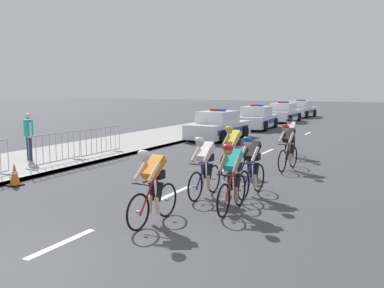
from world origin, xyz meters
TOP-DOWN VIEW (x-y plane):
  - sidewalk_slab at (-6.76, 14.00)m, footprint 4.34×60.00m
  - kerb_edge at (-4.67, 14.00)m, footprint 0.16×60.00m
  - lane_markings_centre at (0.00, 9.57)m, footprint 0.14×25.60m
  - cyclist_lead at (0.83, 3.22)m, footprint 0.43×1.72m
  - cyclist_second at (1.92, 4.71)m, footprint 0.42×1.72m
  - cyclist_third at (0.86, 5.56)m, footprint 0.42×1.72m
  - cyclist_fourth at (1.85, 6.19)m, footprint 0.43×1.72m
  - cyclist_fifth at (0.42, 8.54)m, footprint 0.44×1.72m
  - cyclist_sixth at (1.79, 9.98)m, footprint 0.45×1.72m
  - cyclist_seventh at (1.18, 12.68)m, footprint 0.42×1.72m
  - police_car_nearest at (-3.55, 16.51)m, footprint 2.18×4.49m
  - police_car_second at (-3.54, 22.76)m, footprint 2.18×4.49m
  - police_car_third at (-3.55, 29.26)m, footprint 2.08×4.44m
  - police_car_furthest at (-3.55, 35.22)m, footprint 2.19×4.50m
  - crowd_barrier_middle at (-5.20, 6.72)m, footprint 0.51×2.32m
  - crowd_barrier_rear at (-5.11, 8.96)m, footprint 0.52×2.32m
  - traffic_cone_near at (-4.33, 4.27)m, footprint 0.36×0.36m
  - spectator_back at (-6.68, 6.92)m, footprint 0.51×0.35m

SIDE VIEW (x-z plane):
  - lane_markings_centre at x=0.00m, z-range 0.00..0.01m
  - sidewalk_slab at x=-6.76m, z-range 0.00..0.12m
  - kerb_edge at x=-4.67m, z-range 0.00..0.13m
  - traffic_cone_near at x=-4.33m, z-range -0.01..0.63m
  - crowd_barrier_middle at x=-5.20m, z-range 0.11..1.18m
  - crowd_barrier_rear at x=-5.11m, z-range 0.11..1.18m
  - police_car_nearest at x=-3.55m, z-range -0.12..1.48m
  - police_car_second at x=-3.54m, z-range -0.12..1.48m
  - police_car_third at x=-3.55m, z-range -0.12..1.48m
  - police_car_furthest at x=-3.55m, z-range -0.12..1.48m
  - cyclist_lead at x=0.83m, z-range 0.00..1.57m
  - cyclist_second at x=1.92m, z-range 0.00..1.57m
  - cyclist_third at x=0.86m, z-range 0.00..1.57m
  - cyclist_fourth at x=1.85m, z-range 0.00..1.57m
  - cyclist_fifth at x=0.42m, z-range 0.00..1.57m
  - cyclist_sixth at x=1.79m, z-range 0.00..1.57m
  - cyclist_seventh at x=1.18m, z-range 0.00..1.57m
  - spectator_back at x=-6.68m, z-range 0.25..1.92m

